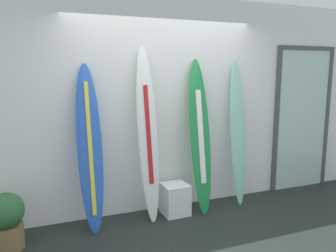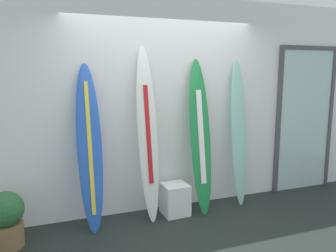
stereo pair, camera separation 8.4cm
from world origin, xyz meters
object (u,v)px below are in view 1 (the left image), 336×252
at_px(surfboard_cobalt, 90,148).
at_px(potted_plant, 6,220).
at_px(surfboard_emerald, 200,138).
at_px(surfboard_seafoam, 238,132).
at_px(display_block_left, 175,199).
at_px(glass_door, 302,117).
at_px(surfboard_ivory, 148,134).

bearing_deg(surfboard_cobalt, potted_plant, -169.72).
bearing_deg(surfboard_emerald, surfboard_seafoam, 5.54).
xyz_separation_m(display_block_left, glass_door, (2.26, 0.24, 0.94)).
bearing_deg(display_block_left, surfboard_emerald, 0.33).
xyz_separation_m(surfboard_cobalt, surfboard_emerald, (1.42, -0.00, 0.02)).
bearing_deg(surfboard_emerald, surfboard_cobalt, 179.91).
distance_m(surfboard_emerald, display_block_left, 0.86).
bearing_deg(surfboard_emerald, glass_door, 7.08).
xyz_separation_m(glass_door, potted_plant, (-4.23, -0.40, -0.82)).
distance_m(display_block_left, glass_door, 2.46).
xyz_separation_m(surfboard_ivory, surfboard_emerald, (0.71, -0.03, -0.09)).
bearing_deg(surfboard_emerald, display_block_left, -179.67).
bearing_deg(display_block_left, surfboard_ivory, 175.19).
height_order(glass_door, potted_plant, glass_door).
bearing_deg(potted_plant, glass_door, 5.39).
xyz_separation_m(surfboard_cobalt, surfboard_ivory, (0.71, 0.03, 0.11)).
relative_size(surfboard_ivory, potted_plant, 3.55).
bearing_deg(surfboard_seafoam, surfboard_emerald, -174.46).
xyz_separation_m(surfboard_cobalt, potted_plant, (-0.90, -0.16, -0.65)).
bearing_deg(surfboard_emerald, potted_plant, -176.02).
xyz_separation_m(surfboard_seafoam, glass_door, (1.30, 0.18, 0.14)).
distance_m(surfboard_seafoam, potted_plant, 3.02).
relative_size(display_block_left, glass_door, 0.18).
distance_m(surfboard_ivory, display_block_left, 0.95).
distance_m(surfboard_ivory, surfboard_emerald, 0.71).
relative_size(glass_door, potted_plant, 3.66).
xyz_separation_m(surfboard_ivory, surfboard_seafoam, (1.32, 0.03, -0.07)).
relative_size(surfboard_seafoam, display_block_left, 5.01).
height_order(surfboard_emerald, potted_plant, surfboard_emerald).
height_order(surfboard_cobalt, potted_plant, surfboard_cobalt).
bearing_deg(glass_door, potted_plant, -174.61).
height_order(surfboard_ivory, surfboard_seafoam, surfboard_ivory).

